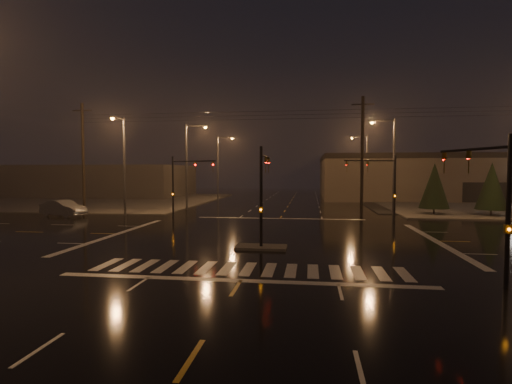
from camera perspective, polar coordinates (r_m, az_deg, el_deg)
ground at (r=27.66m, az=1.74°, el=-6.48°), size 140.00×140.00×0.00m
sidewalk_nw at (r=66.05m, az=-22.11°, el=-1.12°), size 36.00×36.00×0.12m
median_island at (r=23.73m, az=0.73°, el=-7.88°), size 3.00×1.60×0.15m
crosswalk at (r=18.91m, az=-1.15°, el=-10.93°), size 15.00×2.60×0.01m
stop_bar_near at (r=17.00m, az=-2.22°, el=-12.53°), size 16.00×0.50×0.01m
stop_bar_far at (r=38.51m, az=3.46°, el=-3.79°), size 16.00×0.50×0.01m
retail_building at (r=79.88m, az=31.49°, el=2.04°), size 60.20×28.30×7.20m
commercial_block at (r=78.83m, az=-20.97°, el=1.52°), size 30.00×18.00×5.60m
signal_mast_median at (r=24.24m, az=1.00°, el=1.10°), size 0.25×4.59×6.00m
signal_mast_ne at (r=37.87m, az=17.87°, el=1.70°), size 4.84×1.86×6.00m
signal_mast_nw at (r=39.26m, az=-10.59°, el=1.83°), size 4.84×1.86×6.00m
signal_mast_se at (r=18.91m, az=30.72°, el=0.01°), size 1.55×3.87×6.00m
streetlight_1 at (r=47.28m, az=-9.56°, el=4.47°), size 2.77×0.32×10.00m
streetlight_2 at (r=62.73m, az=-5.20°, el=4.13°), size 2.77×0.32×10.00m
streetlight_3 at (r=43.95m, az=18.73°, el=4.47°), size 2.77×0.32×10.00m
streetlight_4 at (r=63.69m, az=15.30°, el=4.02°), size 2.77×0.32×10.00m
streetlight_5 at (r=42.72m, az=-18.50°, el=4.52°), size 0.32×2.77×10.00m
utility_pole_0 at (r=48.08m, az=-23.46°, el=4.63°), size 2.20×0.32×12.00m
utility_pole_1 at (r=41.48m, az=14.93°, el=5.07°), size 2.20×0.32×12.00m
conifer_0 at (r=45.39m, az=24.13°, el=0.85°), size 3.02×3.02×5.42m
conifer_1 at (r=46.47m, az=30.62°, el=0.75°), size 3.03×3.03×5.44m
car_parked at (r=63.90m, az=30.46°, el=-0.83°), size 1.99×4.46×1.49m
car_crossing at (r=44.52m, az=-25.81°, el=-2.11°), size 5.31×3.19×1.65m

